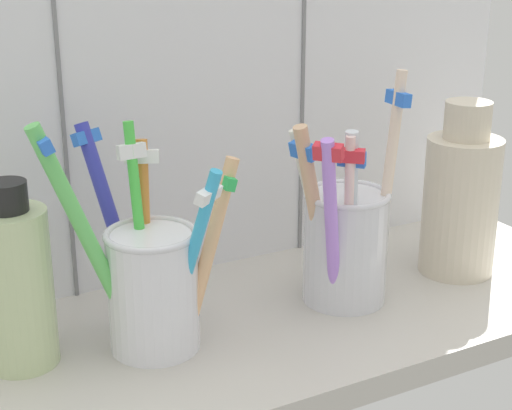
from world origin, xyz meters
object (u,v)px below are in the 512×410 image
Objects in this scene: ceramic_vase at (463,200)px; toothbrush_cup_right at (345,239)px; toothbrush_cup_left at (151,279)px; soap_bottle at (16,284)px.

toothbrush_cup_right is at bearing -179.66° from ceramic_vase.
toothbrush_cup_left is at bearing 178.59° from toothbrush_cup_right.
toothbrush_cup_left reaches higher than ceramic_vase.
ceramic_vase is at bearing -0.66° from toothbrush_cup_left.
soap_bottle is (-36.96, 2.61, -0.67)cm from ceramic_vase.
ceramic_vase is 37.06cm from soap_bottle.
toothbrush_cup_right is 1.41× the size of soap_bottle.
toothbrush_cup_right reaches higher than soap_bottle.
toothbrush_cup_right is at bearing -1.41° from toothbrush_cup_left.
toothbrush_cup_left is 28.18cm from ceramic_vase.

